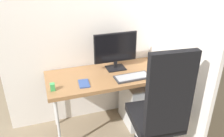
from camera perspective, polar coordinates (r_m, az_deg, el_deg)
ground_plane at (r=3.07m, az=-1.19°, el=-13.81°), size 8.00×8.00×0.00m
wall_back at (r=2.74m, az=-3.61°, el=14.03°), size 2.28×0.04×2.80m
wall_side_right at (r=2.59m, az=14.89°, el=12.53°), size 0.04×1.55×2.80m
desk at (r=2.68m, az=-1.33°, el=-2.37°), size 1.35×0.62×0.74m
office_chair at (r=2.26m, az=11.80°, el=-9.70°), size 0.54×0.60×1.31m
filing_cabinet at (r=3.02m, az=6.43°, el=-8.05°), size 0.37×0.47×0.57m
monitor at (r=2.71m, az=0.88°, el=4.66°), size 0.51×0.17×0.44m
keyboard at (r=2.59m, az=5.00°, el=-2.08°), size 0.40×0.18×0.02m
mouse at (r=2.78m, az=11.36°, el=-0.33°), size 0.06×0.09×0.03m
pen_holder at (r=2.87m, az=9.64°, el=1.40°), size 0.08×0.08×0.17m
notebook at (r=2.48m, az=-6.85°, el=-3.66°), size 0.12×0.18×0.01m
desk_clamp_accessory at (r=2.42m, az=-14.28°, el=-4.38°), size 0.05×0.05×0.08m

